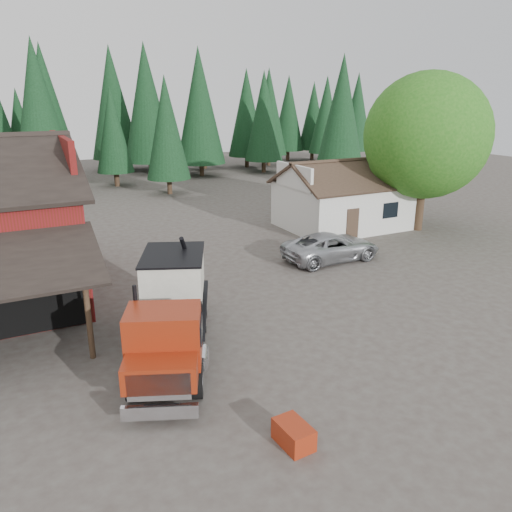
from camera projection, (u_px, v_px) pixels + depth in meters
name	position (u px, v px, depth m)	size (l,w,h in m)	color
ground	(264.00, 348.00, 17.95)	(120.00, 120.00, 0.00)	#443B35
farmhouse	(344.00, 203.00, 34.06)	(8.60, 6.42, 4.65)	silver
deciduous_tree	(427.00, 140.00, 31.91)	(8.00, 8.00, 10.20)	#382619
conifer_backdrop	(82.00, 180.00, 53.59)	(76.00, 16.00, 16.00)	black
near_pine_b	(167.00, 128.00, 44.17)	(3.96, 3.96, 10.40)	#382619
near_pine_c	(342.00, 115.00, 47.36)	(4.84, 4.84, 12.40)	#382619
near_pine_d	(39.00, 111.00, 42.80)	(5.28, 5.28, 13.40)	#382619
feed_truck	(171.00, 307.00, 17.09)	(5.25, 8.52, 3.75)	black
silver_car	(331.00, 247.00, 27.31)	(2.54, 5.51, 1.53)	#B1B4B9
equip_box	(294.00, 434.00, 12.94)	(0.70, 1.10, 0.60)	maroon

